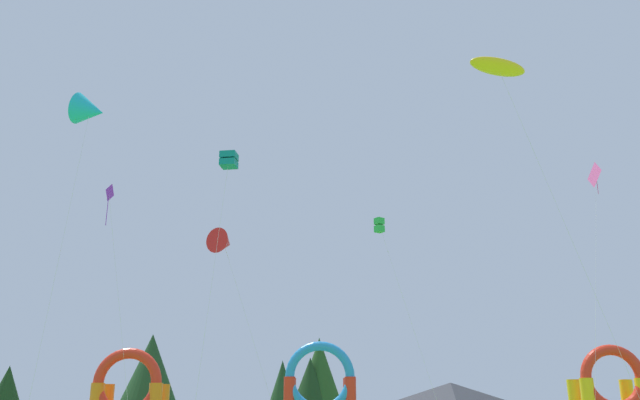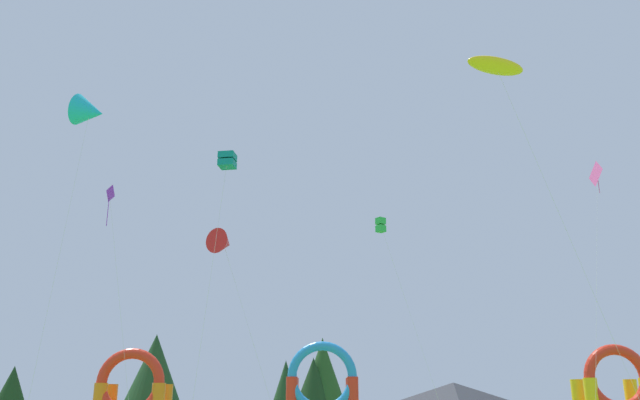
{
  "view_description": "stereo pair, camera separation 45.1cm",
  "coord_description": "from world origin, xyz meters",
  "px_view_note": "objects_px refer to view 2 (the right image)",
  "views": [
    {
      "loc": [
        -0.41,
        -28.93,
        2.19
      ],
      "look_at": [
        0.0,
        7.66,
        13.85
      ],
      "focal_mm": 36.76,
      "sensor_mm": 36.0,
      "label": 1
    },
    {
      "loc": [
        0.04,
        -28.93,
        2.19
      ],
      "look_at": [
        0.0,
        7.66,
        13.85
      ],
      "focal_mm": 36.76,
      "sensor_mm": 36.0,
      "label": 2
    }
  ],
  "objects_px": {
    "kite_cyan_delta": "(91,112)",
    "inflatable_red_slide": "(617,400)",
    "inflatable_orange_dome": "(323,399)",
    "kite_green_box": "(382,226)",
    "kite_pink_diamond": "(600,176)",
    "kite_teal_box": "(228,161)",
    "kite_purple_diamond": "(110,197)",
    "kite_yellow_parafoil": "(496,66)",
    "kite_red_delta": "(224,243)"
  },
  "relations": [
    {
      "from": "kite_pink_diamond",
      "to": "kite_cyan_delta",
      "type": "distance_m",
      "value": 32.43
    },
    {
      "from": "kite_yellow_parafoil",
      "to": "kite_pink_diamond",
      "type": "bearing_deg",
      "value": 50.5
    },
    {
      "from": "inflatable_orange_dome",
      "to": "kite_yellow_parafoil",
      "type": "bearing_deg",
      "value": -74.19
    },
    {
      "from": "kite_yellow_parafoil",
      "to": "kite_teal_box",
      "type": "bearing_deg",
      "value": 165.66
    },
    {
      "from": "kite_green_box",
      "to": "kite_pink_diamond",
      "type": "xyz_separation_m",
      "value": [
        13.59,
        -9.39,
        0.78
      ]
    },
    {
      "from": "kite_yellow_parafoil",
      "to": "kite_green_box",
      "type": "bearing_deg",
      "value": 100.4
    },
    {
      "from": "inflatable_orange_dome",
      "to": "kite_purple_diamond",
      "type": "bearing_deg",
      "value": -126.56
    },
    {
      "from": "kite_cyan_delta",
      "to": "inflatable_orange_dome",
      "type": "height_order",
      "value": "kite_cyan_delta"
    },
    {
      "from": "inflatable_red_slide",
      "to": "inflatable_orange_dome",
      "type": "xyz_separation_m",
      "value": [
        -25.59,
        -0.54,
        0.09
      ]
    },
    {
      "from": "kite_red_delta",
      "to": "kite_pink_diamond",
      "type": "relative_size",
      "value": 0.7
    },
    {
      "from": "kite_teal_box",
      "to": "inflatable_orange_dome",
      "type": "distance_m",
      "value": 29.56
    },
    {
      "from": "kite_pink_diamond",
      "to": "inflatable_red_slide",
      "type": "xyz_separation_m",
      "value": [
        7.35,
        18.89,
        -13.95
      ]
    },
    {
      "from": "kite_cyan_delta",
      "to": "inflatable_red_slide",
      "type": "height_order",
      "value": "kite_cyan_delta"
    },
    {
      "from": "kite_red_delta",
      "to": "kite_green_box",
      "type": "relative_size",
      "value": 0.74
    },
    {
      "from": "kite_teal_box",
      "to": "inflatable_red_slide",
      "type": "distance_m",
      "value": 42.68
    },
    {
      "from": "inflatable_orange_dome",
      "to": "kite_red_delta",
      "type": "bearing_deg",
      "value": -105.55
    },
    {
      "from": "kite_red_delta",
      "to": "inflatable_red_slide",
      "type": "relative_size",
      "value": 1.62
    },
    {
      "from": "kite_teal_box",
      "to": "kite_cyan_delta",
      "type": "xyz_separation_m",
      "value": [
        -8.47,
        2.25,
        3.93
      ]
    },
    {
      "from": "kite_yellow_parafoil",
      "to": "kite_cyan_delta",
      "type": "bearing_deg",
      "value": 165.45
    },
    {
      "from": "kite_red_delta",
      "to": "kite_cyan_delta",
      "type": "xyz_separation_m",
      "value": [
        -7.65,
        -3.05,
        7.09
      ]
    },
    {
      "from": "kite_cyan_delta",
      "to": "kite_purple_diamond",
      "type": "bearing_deg",
      "value": 93.0
    },
    {
      "from": "kite_green_box",
      "to": "inflatable_orange_dome",
      "type": "height_order",
      "value": "kite_green_box"
    },
    {
      "from": "kite_yellow_parafoil",
      "to": "inflatable_red_slide",
      "type": "height_order",
      "value": "kite_yellow_parafoil"
    },
    {
      "from": "kite_purple_diamond",
      "to": "kite_teal_box",
      "type": "height_order",
      "value": "kite_purple_diamond"
    },
    {
      "from": "kite_green_box",
      "to": "kite_pink_diamond",
      "type": "height_order",
      "value": "kite_pink_diamond"
    },
    {
      "from": "inflatable_orange_dome",
      "to": "kite_pink_diamond",
      "type": "bearing_deg",
      "value": -45.18
    },
    {
      "from": "kite_cyan_delta",
      "to": "kite_teal_box",
      "type": "bearing_deg",
      "value": -14.88
    },
    {
      "from": "kite_teal_box",
      "to": "inflatable_orange_dome",
      "type": "height_order",
      "value": "kite_teal_box"
    },
    {
      "from": "kite_purple_diamond",
      "to": "inflatable_orange_dome",
      "type": "relative_size",
      "value": 2.04
    },
    {
      "from": "kite_pink_diamond",
      "to": "inflatable_orange_dome",
      "type": "bearing_deg",
      "value": 134.82
    },
    {
      "from": "kite_cyan_delta",
      "to": "inflatable_red_slide",
      "type": "xyz_separation_m",
      "value": [
        39.17,
        24.92,
        -15.78
      ]
    },
    {
      "from": "inflatable_red_slide",
      "to": "kite_teal_box",
      "type": "bearing_deg",
      "value": -138.49
    },
    {
      "from": "kite_yellow_parafoil",
      "to": "kite_pink_diamond",
      "type": "height_order",
      "value": "kite_yellow_parafoil"
    },
    {
      "from": "kite_purple_diamond",
      "to": "kite_teal_box",
      "type": "relative_size",
      "value": 1.05
    },
    {
      "from": "kite_green_box",
      "to": "kite_cyan_delta",
      "type": "bearing_deg",
      "value": -139.76
    },
    {
      "from": "kite_purple_diamond",
      "to": "inflatable_orange_dome",
      "type": "height_order",
      "value": "kite_purple_diamond"
    },
    {
      "from": "inflatable_red_slide",
      "to": "kite_cyan_delta",
      "type": "bearing_deg",
      "value": -147.53
    },
    {
      "from": "kite_yellow_parafoil",
      "to": "kite_red_delta",
      "type": "height_order",
      "value": "kite_yellow_parafoil"
    },
    {
      "from": "kite_teal_box",
      "to": "inflatable_red_slide",
      "type": "xyz_separation_m",
      "value": [
        30.7,
        27.17,
        -11.85
      ]
    },
    {
      "from": "kite_yellow_parafoil",
      "to": "kite_purple_diamond",
      "type": "xyz_separation_m",
      "value": [
        -22.41,
        11.4,
        -3.16
      ]
    },
    {
      "from": "inflatable_orange_dome",
      "to": "kite_cyan_delta",
      "type": "bearing_deg",
      "value": -119.12
    },
    {
      "from": "kite_purple_diamond",
      "to": "kite_green_box",
      "type": "distance_m",
      "value": 20.95
    },
    {
      "from": "kite_purple_diamond",
      "to": "kite_green_box",
      "type": "relative_size",
      "value": 0.95
    },
    {
      "from": "kite_teal_box",
      "to": "kite_green_box",
      "type": "distance_m",
      "value": 20.23
    },
    {
      "from": "kite_cyan_delta",
      "to": "inflatable_orange_dome",
      "type": "relative_size",
      "value": 2.53
    },
    {
      "from": "kite_green_box",
      "to": "kite_pink_diamond",
      "type": "bearing_deg",
      "value": -34.65
    },
    {
      "from": "kite_purple_diamond",
      "to": "inflatable_red_slide",
      "type": "distance_m",
      "value": 45.63
    },
    {
      "from": "kite_green_box",
      "to": "inflatable_red_slide",
      "type": "bearing_deg",
      "value": 24.39
    },
    {
      "from": "kite_cyan_delta",
      "to": "kite_red_delta",
      "type": "bearing_deg",
      "value": 21.76
    },
    {
      "from": "kite_yellow_parafoil",
      "to": "inflatable_red_slide",
      "type": "bearing_deg",
      "value": 60.91
    }
  ]
}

